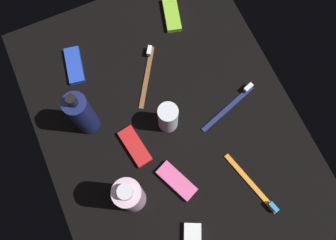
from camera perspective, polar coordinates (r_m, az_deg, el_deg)
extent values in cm
cube|color=black|center=(93.23, 0.00, -0.63)|extent=(84.00, 64.00, 1.20)
cylinder|color=navy|center=(87.25, -13.44, 0.89)|extent=(5.63, 5.63, 16.20)
cylinder|color=black|center=(78.52, -14.99, 2.98)|extent=(2.20, 2.20, 2.80)
cylinder|color=silver|center=(81.36, -6.00, -11.90)|extent=(6.14, 6.14, 16.71)
cylinder|color=silver|center=(72.00, -6.77, -11.27)|extent=(3.20, 3.20, 2.20)
cylinder|color=silver|center=(87.84, -0.11, 0.37)|extent=(4.96, 4.96, 10.03)
cube|color=brown|center=(96.68, -3.66, 6.73)|extent=(15.81, 10.70, 0.90)
cube|color=white|center=(98.85, -2.95, 10.93)|extent=(2.78, 2.33, 1.20)
cube|color=orange|center=(91.44, 12.97, -9.68)|extent=(17.67, 5.94, 0.90)
cube|color=#338CCC|center=(91.13, 16.35, -13.09)|extent=(2.80, 1.75, 1.20)
cube|color=navy|center=(94.69, 9.47, 1.87)|extent=(6.75, 17.48, 0.90)
cube|color=white|center=(96.49, 12.70, 4.88)|extent=(1.86, 2.81, 1.20)
cube|color=#8CD133|center=(105.20, 0.60, 16.34)|extent=(11.08, 6.54, 1.50)
cube|color=#E55999|center=(88.96, 1.39, -9.62)|extent=(11.13, 7.78, 1.50)
cube|color=red|center=(90.76, -5.25, -4.19)|extent=(10.90, 5.58, 1.50)
cube|color=blue|center=(100.78, -14.60, 8.36)|extent=(10.95, 5.79, 1.50)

